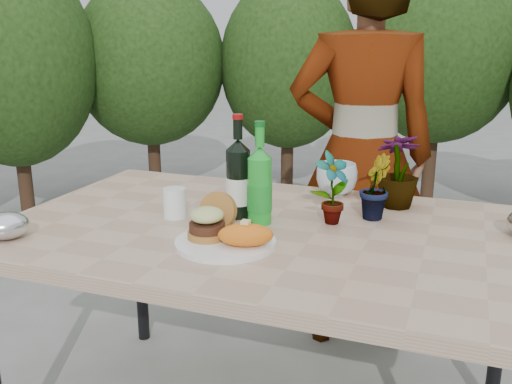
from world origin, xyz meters
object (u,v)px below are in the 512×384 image
(patio_table, at_px, (265,244))
(person, at_px, (362,156))
(dinner_plate, at_px, (225,243))
(wine_bottle, at_px, (238,180))

(patio_table, distance_m, person, 0.79)
(person, bearing_deg, dinner_plate, 62.35)
(patio_table, xyz_separation_m, dinner_plate, (-0.05, -0.19, 0.06))
(dinner_plate, distance_m, wine_bottle, 0.28)
(wine_bottle, bearing_deg, patio_table, -44.83)
(wine_bottle, distance_m, person, 0.75)
(dinner_plate, height_order, person, person)
(patio_table, xyz_separation_m, wine_bottle, (-0.11, 0.06, 0.18))
(patio_table, bearing_deg, dinner_plate, -105.00)
(patio_table, height_order, person, person)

